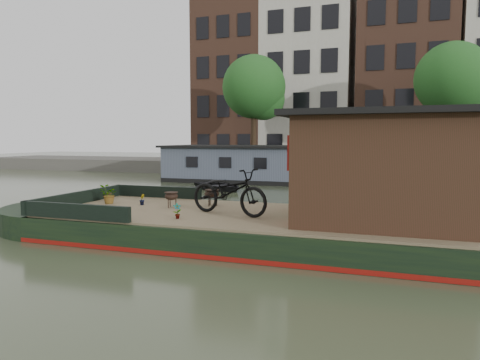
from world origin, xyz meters
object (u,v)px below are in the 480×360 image
(brazier_rear, at_px, (212,198))
(dinghy, at_px, (219,183))
(bicycle, at_px, (229,191))
(brazier_front, at_px, (171,200))
(cabin, at_px, (381,167))
(potted_plant_a, at_px, (177,211))

(brazier_rear, bearing_deg, dinghy, 110.42)
(bicycle, xyz_separation_m, brazier_rear, (-0.92, 1.15, -0.34))
(brazier_front, height_order, brazier_rear, brazier_rear)
(brazier_front, relative_size, brazier_rear, 0.93)
(brazier_front, bearing_deg, cabin, -2.89)
(cabin, xyz_separation_m, brazier_rear, (-4.40, 0.89, -1.00))
(cabin, distance_m, potted_plant_a, 4.69)
(potted_plant_a, distance_m, brazier_front, 1.68)
(bicycle, relative_size, dinghy, 0.68)
(potted_plant_a, distance_m, brazier_rear, 2.04)
(brazier_rear, xyz_separation_m, dinghy, (-3.21, 8.62, -0.55))
(cabin, bearing_deg, brazier_rear, 168.62)
(cabin, distance_m, bicycle, 3.55)
(potted_plant_a, relative_size, brazier_rear, 0.80)
(dinghy, bearing_deg, brazier_front, -133.75)
(cabin, xyz_separation_m, brazier_front, (-5.32, 0.27, -1.02))
(cabin, relative_size, brazier_front, 9.57)
(brazier_front, relative_size, dinghy, 0.13)
(potted_plant_a, xyz_separation_m, brazier_front, (-0.90, 1.42, 0.03))
(cabin, height_order, bicycle, cabin)
(bicycle, relative_size, brazier_rear, 4.80)
(cabin, bearing_deg, potted_plant_a, -165.38)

